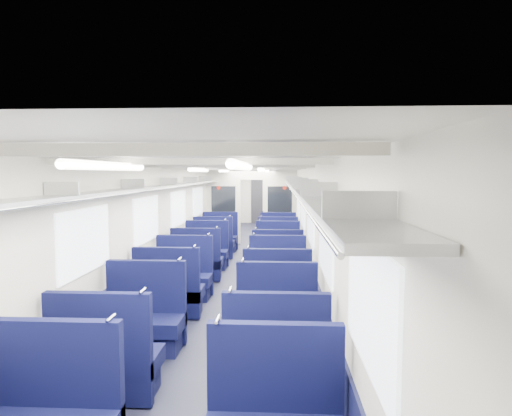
{
  "coord_description": "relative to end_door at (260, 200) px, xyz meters",
  "views": [
    {
      "loc": [
        0.85,
        -9.99,
        2.2
      ],
      "look_at": [
        0.23,
        1.49,
        1.27
      ],
      "focal_mm": 30.13,
      "sensor_mm": 36.0,
      "label": 1
    }
  ],
  "objects": [
    {
      "name": "seat_5",
      "position": [
        0.83,
        -14.89,
        -0.65
      ],
      "size": [
        1.01,
        0.56,
        1.13
      ],
      "color": "#0A0D34",
      "rests_on": "floor"
    },
    {
      "name": "luggage_rack_left",
      "position": [
        -1.21,
        -8.94,
        0.97
      ],
      "size": [
        0.36,
        17.4,
        0.18
      ],
      "color": "#B2B5BA",
      "rests_on": "wall_left"
    },
    {
      "name": "seat_8",
      "position": [
        -0.83,
        -12.55,
        -0.65
      ],
      "size": [
        1.01,
        0.56,
        1.13
      ],
      "color": "#0A0D34",
      "rests_on": "floor"
    },
    {
      "name": "end_door",
      "position": [
        0.0,
        0.0,
        0.0
      ],
      "size": [
        0.75,
        0.06,
        2.0
      ],
      "primitive_type": "cube",
      "color": "black",
      "rests_on": "floor"
    },
    {
      "name": "windows",
      "position": [
        0.0,
        -9.4,
        0.42
      ],
      "size": [
        2.78,
        15.6,
        0.75
      ],
      "color": "white",
      "rests_on": "wall_left"
    },
    {
      "name": "wall_far",
      "position": [
        0.0,
        0.06,
        0.18
      ],
      "size": [
        2.8,
        0.02,
        2.35
      ],
      "primitive_type": "cube",
      "color": "beige",
      "rests_on": "floor"
    },
    {
      "name": "luggage_rack_right",
      "position": [
        1.21,
        -8.94,
        0.97
      ],
      "size": [
        0.36,
        17.4,
        0.18
      ],
      "color": "#B2B5BA",
      "rests_on": "wall_right"
    },
    {
      "name": "seat_7",
      "position": [
        0.83,
        -13.79,
        -0.65
      ],
      "size": [
        1.01,
        0.56,
        1.13
      ],
      "color": "#0A0D34",
      "rests_on": "floor"
    },
    {
      "name": "seat_17",
      "position": [
        0.83,
        -7.95,
        -0.65
      ],
      "size": [
        1.01,
        0.56,
        1.13
      ],
      "color": "#0A0D34",
      "rests_on": "floor"
    },
    {
      "name": "floor",
      "position": [
        0.0,
        -8.94,
        -1.0
      ],
      "size": [
        2.8,
        18.0,
        0.01
      ],
      "primitive_type": "cube",
      "color": "black",
      "rests_on": "ground"
    },
    {
      "name": "seat_15",
      "position": [
        0.83,
        -9.19,
        -0.65
      ],
      "size": [
        1.01,
        0.56,
        1.13
      ],
      "color": "#0A0D34",
      "rests_on": "floor"
    },
    {
      "name": "seat_9",
      "position": [
        0.83,
        -12.58,
        -0.65
      ],
      "size": [
        1.01,
        0.56,
        1.13
      ],
      "color": "#0A0D34",
      "rests_on": "floor"
    },
    {
      "name": "seat_10",
      "position": [
        -0.83,
        -11.56,
        -0.65
      ],
      "size": [
        1.01,
        0.56,
        1.13
      ],
      "color": "#0A0D34",
      "rests_on": "floor"
    },
    {
      "name": "seat_4",
      "position": [
        -0.83,
        -14.98,
        -0.65
      ],
      "size": [
        1.01,
        0.56,
        1.13
      ],
      "color": "#0A0D34",
      "rests_on": "floor"
    },
    {
      "name": "seat_11",
      "position": [
        0.83,
        -11.49,
        -0.65
      ],
      "size": [
        1.01,
        0.56,
        1.13
      ],
      "color": "#0A0D34",
      "rests_on": "floor"
    },
    {
      "name": "wall_right",
      "position": [
        1.4,
        -8.94,
        0.18
      ],
      "size": [
        0.02,
        18.0,
        2.35
      ],
      "primitive_type": "cube",
      "color": "beige",
      "rests_on": "floor"
    },
    {
      "name": "seat_13",
      "position": [
        0.83,
        -10.43,
        -0.65
      ],
      "size": [
        1.01,
        0.56,
        1.13
      ],
      "color": "#0A0D34",
      "rests_on": "floor"
    },
    {
      "name": "seat_18",
      "position": [
        -0.83,
        -6.93,
        -0.65
      ],
      "size": [
        1.01,
        0.56,
        1.13
      ],
      "color": "#0A0D34",
      "rests_on": "floor"
    },
    {
      "name": "wall_left",
      "position": [
        -1.4,
        -8.94,
        0.18
      ],
      "size": [
        0.02,
        18.0,
        2.35
      ],
      "primitive_type": "cube",
      "color": "beige",
      "rests_on": "floor"
    },
    {
      "name": "seat_19",
      "position": [
        0.83,
        -6.98,
        -0.65
      ],
      "size": [
        1.01,
        0.56,
        1.13
      ],
      "color": "#0A0D34",
      "rests_on": "floor"
    },
    {
      "name": "dado_right",
      "position": [
        1.39,
        -8.94,
        -0.65
      ],
      "size": [
        0.03,
        17.9,
        0.7
      ],
      "primitive_type": "cube",
      "color": "black",
      "rests_on": "floor"
    },
    {
      "name": "bulkhead",
      "position": [
        -0.0,
        -5.62,
        0.23
      ],
      "size": [
        2.8,
        0.1,
        2.35
      ],
      "color": "beige",
      "rests_on": "floor"
    },
    {
      "name": "seat_12",
      "position": [
        -0.83,
        -10.29,
        -0.65
      ],
      "size": [
        1.01,
        0.56,
        1.13
      ],
      "color": "#0A0D34",
      "rests_on": "floor"
    },
    {
      "name": "seat_6",
      "position": [
        -0.83,
        -13.79,
        -0.65
      ],
      "size": [
        1.01,
        0.56,
        1.13
      ],
      "color": "#0A0D34",
      "rests_on": "floor"
    },
    {
      "name": "dado_left",
      "position": [
        -1.39,
        -8.94,
        -0.65
      ],
      "size": [
        0.03,
        17.9,
        0.7
      ],
      "primitive_type": "cube",
      "color": "black",
      "rests_on": "floor"
    },
    {
      "name": "ceiling",
      "position": [
        0.0,
        -8.94,
        1.35
      ],
      "size": [
        2.8,
        18.0,
        0.01
      ],
      "primitive_type": "cube",
      "color": "silver",
      "rests_on": "wall_left"
    },
    {
      "name": "ceiling_fittings",
      "position": [
        0.0,
        -9.2,
        1.29
      ],
      "size": [
        2.7,
        16.06,
        0.11
      ],
      "color": "beige",
      "rests_on": "ceiling"
    },
    {
      "name": "seat_14",
      "position": [
        -0.83,
        -9.16,
        -0.65
      ],
      "size": [
        1.01,
        0.56,
        1.13
      ],
      "color": "#0A0D34",
      "rests_on": "floor"
    },
    {
      "name": "seat_16",
      "position": [
        -0.83,
        -7.99,
        -0.65
      ],
      "size": [
        1.01,
        0.56,
        1.13
      ],
      "color": "#0A0D34",
      "rests_on": "floor"
    }
  ]
}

